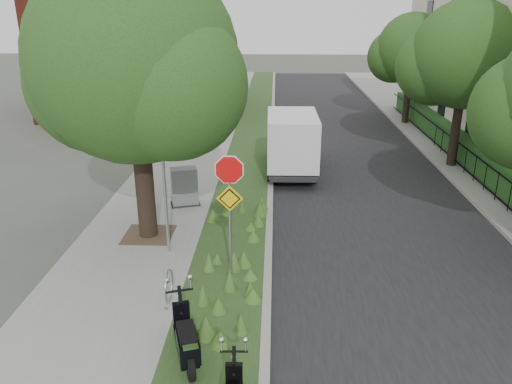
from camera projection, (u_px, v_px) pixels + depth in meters
ground at (288, 293)px, 11.79m from camera, size 120.00×120.00×0.00m
sidewalk_near at (184, 163)px, 21.27m from camera, size 3.50×60.00×0.12m
verge at (248, 164)px, 21.18m from camera, size 2.00×60.00×0.12m
kerb_near at (271, 164)px, 21.14m from camera, size 0.20×60.00×0.13m
road at (354, 166)px, 21.03m from camera, size 7.00×60.00×0.01m
kerb_far at (438, 166)px, 20.89m from camera, size 0.20×60.00×0.13m
footpath_far at (479, 166)px, 20.83m from camera, size 3.20×60.00×0.12m
street_tree_main at (133, 70)px, 12.92m from camera, size 6.21×5.54×7.66m
bare_post at (164, 182)px, 12.84m from camera, size 0.08×0.08×4.00m
bike_hoop at (169, 286)px, 11.16m from camera, size 0.06×0.78×0.77m
sign_assembly at (230, 192)px, 11.57m from camera, size 0.94×0.08×3.22m
fence_far at (457, 152)px, 20.65m from camera, size 0.04×24.00×1.00m
hedge_far at (474, 152)px, 20.62m from camera, size 1.00×24.00×1.10m
brick_building at (130, 42)px, 31.21m from camera, size 9.40×10.40×8.30m
far_tree_b at (463, 60)px, 19.39m from camera, size 4.83×4.31×6.56m
far_tree_c at (411, 52)px, 27.02m from camera, size 4.37×3.89×5.93m
scooter_far at (187, 344)px, 9.19m from camera, size 0.73×1.74×0.85m
box_truck at (292, 140)px, 19.78m from camera, size 1.93×4.67×2.10m
utility_cabinet at (184, 187)px, 16.53m from camera, size 1.09×0.87×1.26m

